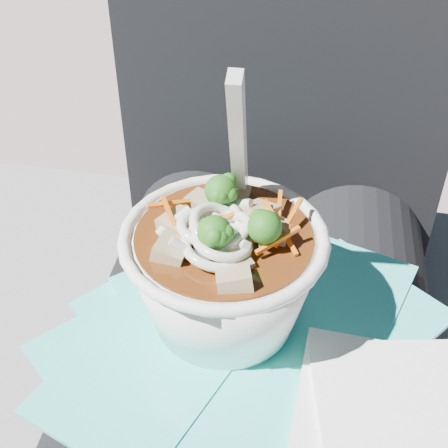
# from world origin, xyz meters

# --- Properties ---
(stone_ledge) EXTENTS (1.02, 0.54, 0.46)m
(stone_ledge) POSITION_xyz_m (0.00, 0.15, 0.23)
(stone_ledge) COLOR slate
(stone_ledge) RESTS_ON ground
(lap) EXTENTS (0.32, 0.48, 0.15)m
(lap) POSITION_xyz_m (0.00, 0.00, 0.53)
(lap) COLOR black
(lap) RESTS_ON stone_ledge
(person_body) EXTENTS (0.34, 0.94, 1.00)m
(person_body) POSITION_xyz_m (-0.00, 0.09, 0.56)
(person_body) COLOR black
(person_body) RESTS_ON ground
(plastic_bag) EXTENTS (0.34, 0.30, 0.02)m
(plastic_bag) POSITION_xyz_m (-0.00, -0.01, 0.62)
(plastic_bag) COLOR #33D5CB
(plastic_bag) RESTS_ON lap
(napkins) EXTENTS (0.14, 0.14, 0.01)m
(napkins) POSITION_xyz_m (0.10, -0.06, 0.63)
(napkins) COLOR white
(napkins) RESTS_ON plastic_bag
(udon_bowl) EXTENTS (0.19, 0.19, 0.20)m
(udon_bowl) POSITION_xyz_m (-0.03, 0.01, 0.68)
(udon_bowl) COLOR white
(udon_bowl) RESTS_ON plastic_bag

